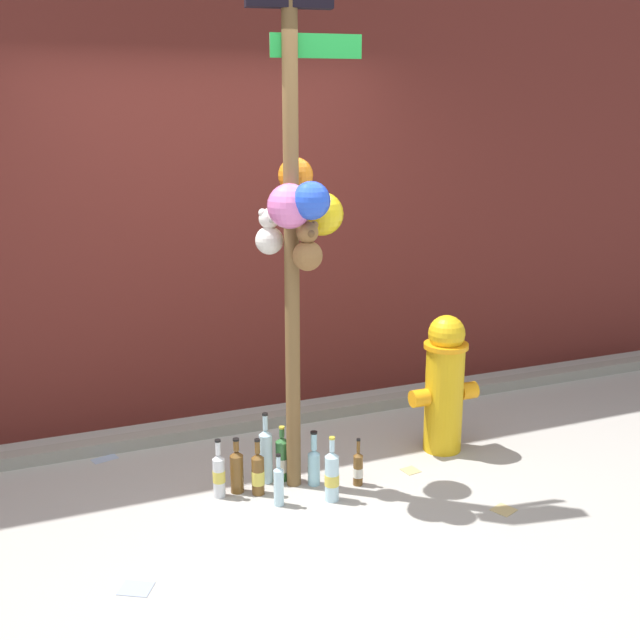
{
  "coord_description": "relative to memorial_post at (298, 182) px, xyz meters",
  "views": [
    {
      "loc": [
        -1.29,
        -3.68,
        2.13
      ],
      "look_at": [
        0.31,
        0.22,
        0.98
      ],
      "focal_mm": 43.97,
      "sensor_mm": 36.0,
      "label": 1
    }
  ],
  "objects": [
    {
      "name": "ground_plane",
      "position": [
        -0.18,
        -0.2,
        -1.74
      ],
      "size": [
        14.0,
        14.0,
        0.0
      ],
      "primitive_type": "plane",
      "color": "#9E9B93"
    },
    {
      "name": "building_wall",
      "position": [
        -0.18,
        1.36,
        0.17
      ],
      "size": [
        10.0,
        0.2,
        3.83
      ],
      "color": "#561E19",
      "rests_on": "ground_plane"
    },
    {
      "name": "curb_strip",
      "position": [
        -0.18,
        0.89,
        -1.7
      ],
      "size": [
        8.0,
        0.12,
        0.08
      ],
      "primitive_type": "cube",
      "color": "gray",
      "rests_on": "ground_plane"
    },
    {
      "name": "memorial_post",
      "position": [
        0.0,
        0.0,
        0.0
      ],
      "size": [
        0.61,
        0.49,
        2.96
      ],
      "color": "brown",
      "rests_on": "ground_plane"
    },
    {
      "name": "fire_hydrant",
      "position": [
        1.02,
        0.11,
        -1.29
      ],
      "size": [
        0.46,
        0.28,
        0.89
      ],
      "color": "gold",
      "rests_on": "ground_plane"
    },
    {
      "name": "bottle_0",
      "position": [
        -0.47,
        0.04,
        -1.61
      ],
      "size": [
        0.07,
        0.07,
        0.35
      ],
      "color": "silver",
      "rests_on": "ground_plane"
    },
    {
      "name": "bottle_1",
      "position": [
        0.07,
        -0.03,
        -1.61
      ],
      "size": [
        0.07,
        0.07,
        0.33
      ],
      "color": "#93CCE0",
      "rests_on": "ground_plane"
    },
    {
      "name": "bottle_2",
      "position": [
        -0.2,
        -0.18,
        -1.62
      ],
      "size": [
        0.06,
        0.06,
        0.3
      ],
      "color": "#B2DBEA",
      "rests_on": "ground_plane"
    },
    {
      "name": "bottle_3",
      "position": [
        -0.17,
        0.11,
        -1.57
      ],
      "size": [
        0.08,
        0.08,
        0.43
      ],
      "color": "#B2DBEA",
      "rests_on": "ground_plane"
    },
    {
      "name": "bottle_4",
      "position": [
        0.1,
        -0.24,
        -1.59
      ],
      "size": [
        0.08,
        0.08,
        0.38
      ],
      "color": "#B2DBEA",
      "rests_on": "ground_plane"
    },
    {
      "name": "bottle_5",
      "position": [
        -0.26,
        -0.02,
        -1.62
      ],
      "size": [
        0.07,
        0.07,
        0.33
      ],
      "color": "brown",
      "rests_on": "ground_plane"
    },
    {
      "name": "bottle_6",
      "position": [
        -0.08,
        0.09,
        -1.61
      ],
      "size": [
        0.08,
        0.08,
        0.34
      ],
      "color": "#337038",
      "rests_on": "ground_plane"
    },
    {
      "name": "bottle_7",
      "position": [
        -0.37,
        0.05,
        -1.61
      ],
      "size": [
        0.08,
        0.08,
        0.33
      ],
      "color": "brown",
      "rests_on": "ground_plane"
    },
    {
      "name": "bottle_8",
      "position": [
        0.31,
        -0.13,
        -1.64
      ],
      "size": [
        0.06,
        0.06,
        0.29
      ],
      "color": "brown",
      "rests_on": "ground_plane"
    },
    {
      "name": "litter_0",
      "position": [
        0.68,
        -0.09,
        -1.74
      ],
      "size": [
        0.11,
        0.11,
        0.01
      ],
      "primitive_type": "cube",
      "rotation": [
        0.0,
        0.0,
        1.72
      ],
      "color": "tan",
      "rests_on": "ground_plane"
    },
    {
      "name": "litter_1",
      "position": [
        0.92,
        -0.71,
        -1.74
      ],
      "size": [
        0.15,
        0.14,
        0.01
      ],
      "primitive_type": "cube",
      "rotation": [
        0.0,
        0.0,
        0.38
      ],
      "color": "tan",
      "rests_on": "ground_plane"
    },
    {
      "name": "litter_2",
      "position": [
        -1.06,
        -0.68,
        -1.74
      ],
      "size": [
        0.18,
        0.17,
        0.01
      ],
      "primitive_type": "cube",
      "rotation": [
        0.0,
        0.0,
        2.61
      ],
      "color": "#8C99B2",
      "rests_on": "ground_plane"
    },
    {
      "name": "litter_3",
      "position": [
        -1.01,
        0.78,
        -1.74
      ],
      "size": [
        0.17,
        0.12,
        0.01
      ],
      "primitive_type": "cube",
      "rotation": [
        0.0,
        0.0,
        0.26
      ],
      "color": "#8C99B2",
      "rests_on": "ground_plane"
    }
  ]
}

